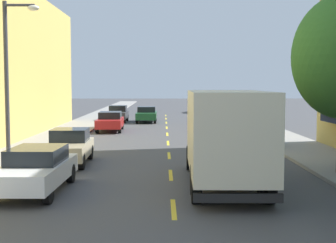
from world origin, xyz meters
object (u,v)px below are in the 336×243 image
Objects in this scene: delivery_box_truck at (225,132)px; parked_hatchback_champagne at (69,147)px; parked_hatchback_charcoal at (118,114)px; parked_sedan_white at (36,169)px; parked_hatchback_silver at (216,116)px; parked_hatchback_navy at (228,121)px; parked_wagon_burgundy at (202,106)px; parked_sedan_red at (110,121)px; parked_sedan_teal at (248,133)px; moving_forest_sedan at (147,114)px; street_lamp at (11,74)px.

parked_hatchback_champagne is at bearing 143.30° from delivery_box_truck.
parked_sedan_white is at bearing -89.82° from parked_hatchback_charcoal.
parked_hatchback_navy is at bearing -88.68° from parked_hatchback_silver.
parked_hatchback_navy and parked_wagon_burgundy have the same top height.
delivery_box_truck reaches higher than parked_sedan_red.
parked_sedan_white is at bearing -90.51° from parked_sedan_red.
parked_sedan_teal is 1.12× the size of parked_hatchback_navy.
parked_sedan_red is 8.69m from moving_forest_sedan.
parked_hatchback_charcoal is (-8.95, 9.20, 0.00)m from parked_hatchback_navy.
parked_sedan_teal is 8.37m from parked_hatchback_navy.
moving_forest_sedan is (-6.26, 17.14, 0.00)m from parked_sedan_teal.
parked_sedan_teal is 0.99× the size of parked_sedan_red.
parked_hatchback_silver is 0.89× the size of parked_sedan_white.
parked_sedan_white is (-8.85, -11.24, 0.00)m from parked_sedan_teal.
parked_sedan_white is 21.51m from parked_hatchback_navy.
parked_hatchback_champagne is (1.53, 2.88, -3.10)m from street_lamp.
parked_hatchback_charcoal reaches higher than parked_sedan_white.
moving_forest_sedan is at bearing 84.79° from parked_sedan_white.
parked_wagon_burgundy is at bearing 86.46° from delivery_box_truck.
delivery_box_truck is at bearing -104.41° from parked_sedan_teal.
parked_hatchback_navy is (0.01, 8.37, 0.01)m from parked_sedan_teal.
parked_sedan_white is (0.02, -5.47, -0.01)m from parked_hatchback_champagne.
parked_sedan_red is at bearing 84.33° from street_lamp.
parked_sedan_teal is 10.58m from parked_hatchback_champagne.
parked_sedan_teal is at bearing -89.47° from parked_hatchback_silver.
street_lamp is at bearing -113.73° from parked_hatchback_silver.
parked_hatchback_silver is at bearing -21.62° from moving_forest_sedan.
parked_hatchback_champagne is 0.90× the size of moving_forest_sedan.
delivery_box_truck reaches higher than parked_hatchback_navy.
parked_hatchback_champagne is at bearing -103.18° from parked_wagon_burgundy.
street_lamp is 1.58× the size of parked_hatchback_charcoal.
street_lamp is 4.33m from parked_sedan_white.
parked_sedan_white is at bearing -128.23° from parked_sedan_teal.
parked_wagon_burgundy is (-0.05, 31.88, 0.05)m from parked_sedan_teal.
parked_hatchback_silver is 1.00× the size of parked_hatchback_charcoal.
street_lamp reaches higher than parked_hatchback_charcoal.
parked_sedan_teal is 14.30m from parked_sedan_white.
parked_sedan_white is 1.13× the size of parked_hatchback_charcoal.
parked_sedan_red is at bearing 177.23° from parked_hatchback_navy.
parked_wagon_burgundy is at bearing 78.46° from parked_sedan_white.
street_lamp reaches higher than parked_sedan_white.
parked_sedan_white is (-6.18, -0.85, -1.11)m from delivery_box_truck.
delivery_box_truck is 1.91× the size of parked_hatchback_navy.
parked_wagon_burgundy is (8.80, 43.11, 0.05)m from parked_sedan_white.
delivery_box_truck is 18.97m from parked_hatchback_navy.
parked_hatchback_champagne is 0.89× the size of parked_sedan_red.
street_lamp reaches higher than parked_hatchback_champagne.
parked_hatchback_navy is at bearing -89.85° from parked_wagon_burgundy.
street_lamp is at bearing 120.94° from parked_sedan_white.
parked_hatchback_navy reaches higher than parked_sedan_teal.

